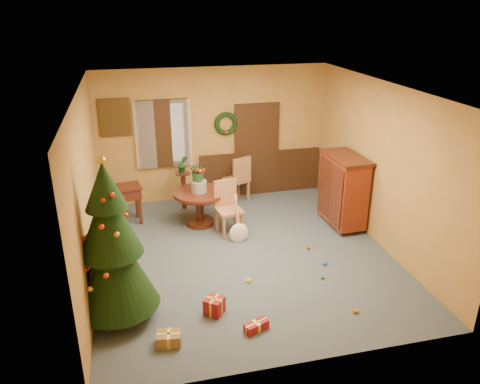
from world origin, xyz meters
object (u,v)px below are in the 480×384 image
object	(u,v)px
writing_desk	(118,196)
christmas_tree	(111,246)
dining_table	(200,202)
chair_near	(228,205)
sideboard	(343,189)

from	to	relation	value
writing_desk	christmas_tree	bearing A→B (deg)	-90.61
dining_table	chair_near	world-z (taller)	chair_near
writing_desk	dining_table	bearing A→B (deg)	-13.75
christmas_tree	writing_desk	bearing A→B (deg)	89.39
christmas_tree	writing_desk	xyz separation A→B (m)	(0.03, 3.04, -0.53)
dining_table	writing_desk	bearing A→B (deg)	166.25
chair_near	christmas_tree	size ratio (longest dim) A/B	0.44
christmas_tree	writing_desk	world-z (taller)	christmas_tree
dining_table	sideboard	size ratio (longest dim) A/B	0.71
christmas_tree	sideboard	size ratio (longest dim) A/B	1.65
christmas_tree	sideboard	distance (m)	4.75
christmas_tree	sideboard	bearing A→B (deg)	24.76
writing_desk	chair_near	bearing A→B (deg)	-22.38
chair_near	writing_desk	distance (m)	2.18
chair_near	sideboard	distance (m)	2.27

